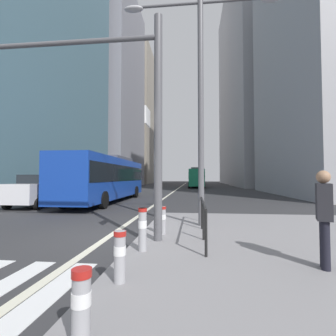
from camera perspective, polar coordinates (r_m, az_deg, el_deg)
name	(u,v)px	position (r m, az deg, el deg)	size (l,w,h in m)	color
ground_plane	(171,193)	(27.49, 0.77, -5.89)	(160.00, 160.00, 0.00)	#303033
median_island	(317,248)	(7.17, 31.38, -15.69)	(9.00, 10.00, 0.15)	gray
lane_centre_line	(177,189)	(37.44, 2.21, -4.89)	(0.20, 80.00, 0.01)	beige
office_tower_left_mid	(102,91)	(53.61, -15.18, 17.01)	(13.78, 18.56, 38.65)	gray
office_tower_left_far	(131,118)	(74.88, -8.58, 11.51)	(12.64, 16.44, 38.89)	gray
office_tower_right_near	(335,26)	(33.66, 34.41, 25.62)	(12.00, 18.40, 34.55)	#9E9EA3
office_tower_right_mid	(270,71)	(53.47, 22.75, 20.16)	(13.40, 16.89, 43.89)	#9E9EA3
office_tower_right_far	(245,94)	(76.13, 17.44, 16.09)	(12.23, 21.82, 51.01)	#9E9EA3
city_bus_blue_oncoming	(107,177)	(18.46, -13.94, -1.95)	(2.75, 12.19, 3.40)	#14389E
sedan_white_oncoming	(39,190)	(16.97, -27.75, -4.62)	(2.07, 4.31, 1.94)	silver
city_bus_red_receding	(196,177)	(43.13, 6.59, -2.08)	(2.75, 10.55, 3.40)	#198456
car_oncoming_mid	(103,184)	(28.07, -14.89, -3.72)	(2.10, 4.34, 1.94)	#232838
car_receding_near	(200,181)	(58.94, 7.56, -2.92)	(2.07, 4.59, 1.94)	maroon
car_receding_far	(193,180)	(65.36, 5.76, -2.85)	(2.14, 4.60, 1.94)	#B2A899
traffic_signal_gantry	(73,92)	(7.54, -21.17, 16.25)	(6.98, 0.65, 6.00)	#515156
street_lamp_post	(201,77)	(9.17, 7.61, 20.23)	(5.50, 0.32, 8.00)	#56565B
bollard_front	(81,303)	(2.84, -19.55, -27.53)	(0.20, 0.20, 0.75)	#99999E
bollard_left	(120,254)	(4.13, -11.16, -18.95)	(0.20, 0.20, 0.80)	#99999E
bollard_right	(143,227)	(5.65, -5.95, -13.53)	(0.20, 0.20, 0.95)	#99999E
bollard_back	(163,219)	(7.22, -1.24, -11.68)	(0.20, 0.20, 0.80)	#99999E
pedestrian_railing	(203,209)	(7.29, 8.05, -9.37)	(0.06, 4.19, 0.98)	black
pedestrian_waiting	(324,213)	(5.31, 32.58, -8.90)	(0.36, 0.44, 1.76)	black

